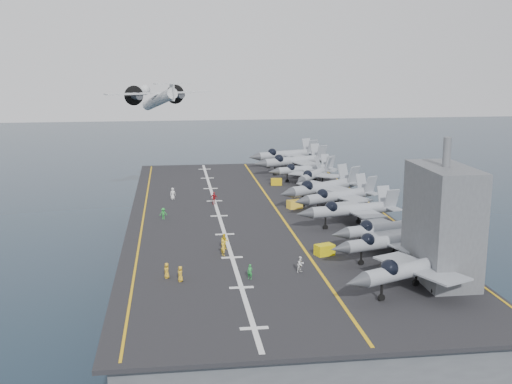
{
  "coord_description": "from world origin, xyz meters",
  "views": [
    {
      "loc": [
        -12.62,
        -91.18,
        33.42
      ],
      "look_at": [
        0.0,
        4.0,
        13.0
      ],
      "focal_mm": 45.0,
      "sensor_mm": 36.0,
      "label": 1
    }
  ],
  "objects": [
    {
      "name": "crew_8",
      "position": [
        -13.51,
        -26.07,
        11.24
      ],
      "size": [
        0.92,
        1.15,
        1.67
      ],
      "primitive_type": "imported",
      "color": "gold",
      "rests_on": "flight_deck"
    },
    {
      "name": "tow_cart_b",
      "position": [
        5.92,
        3.37,
        11.05
      ],
      "size": [
        2.49,
        2.0,
        1.3
      ],
      "primitive_type": null,
      "color": "yellow",
      "rests_on": "flight_deck"
    },
    {
      "name": "crew_4",
      "position": [
        -6.21,
        7.66,
        11.4
      ],
      "size": [
        1.37,
        1.11,
        1.99
      ],
      "primitive_type": "imported",
      "color": "maroon",
      "rests_on": "flight_deck"
    },
    {
      "name": "fighter_jet_6",
      "position": [
        12.36,
        18.89,
        12.79
      ],
      "size": [
        15.18,
        16.55,
        4.78
      ],
      "primitive_type": null,
      "color": "gray",
      "rests_on": "flight_deck"
    },
    {
      "name": "crew_6",
      "position": [
        -4.82,
        -27.53,
        11.21
      ],
      "size": [
        1.17,
        1.07,
        1.62
      ],
      "primitive_type": "imported",
      "color": "#218B37",
      "rests_on": "flight_deck"
    },
    {
      "name": "ground",
      "position": [
        0.0,
        0.0,
        0.0
      ],
      "size": [
        500.0,
        500.0,
        0.0
      ],
      "primitive_type": "plane",
      "color": "#142135",
      "rests_on": "ground"
    },
    {
      "name": "flight_deck",
      "position": [
        0.0,
        0.0,
        10.2
      ],
      "size": [
        38.0,
        92.0,
        0.4
      ],
      "primitive_type": "cube",
      "color": "black",
      "rests_on": "hull"
    },
    {
      "name": "fighter_jet_7",
      "position": [
        12.1,
        25.17,
        12.7
      ],
      "size": [
        15.04,
        11.9,
        4.59
      ],
      "primitive_type": null,
      "color": "gray",
      "rests_on": "flight_deck"
    },
    {
      "name": "fighter_jet_3",
      "position": [
        11.79,
        -8.31,
        12.96
      ],
      "size": [
        16.38,
        12.49,
        5.13
      ],
      "primitive_type": null,
      "color": "#8D939B",
      "rests_on": "flight_deck"
    },
    {
      "name": "tow_cart_a",
      "position": [
        4.91,
        -20.43,
        11.05
      ],
      "size": [
        2.49,
        2.03,
        1.29
      ],
      "primitive_type": null,
      "color": "#D2BE0B",
      "rests_on": "flight_deck"
    },
    {
      "name": "transport_plane",
      "position": [
        -15.02,
        51.98,
        24.06
      ],
      "size": [
        28.41,
        24.32,
        5.66
      ],
      "primitive_type": null,
      "color": "silver"
    },
    {
      "name": "crew_3",
      "position": [
        -14.08,
        -0.81,
        11.23
      ],
      "size": [
        1.0,
        0.67,
        1.66
      ],
      "primitive_type": "imported",
      "color": "green",
      "rests_on": "flight_deck"
    },
    {
      "name": "landing_centerline",
      "position": [
        -6.0,
        0.0,
        10.42
      ],
      "size": [
        0.5,
        90.0,
        0.02
      ],
      "primitive_type": "cube",
      "color": "silver",
      "rests_on": "flight_deck"
    },
    {
      "name": "crew_1",
      "position": [
        -6.96,
        -19.05,
        11.37
      ],
      "size": [
        1.3,
        1.4,
        1.94
      ],
      "primitive_type": "imported",
      "color": "yellow",
      "rests_on": "flight_deck"
    },
    {
      "name": "foul_line",
      "position": [
        3.0,
        0.0,
        10.42
      ],
      "size": [
        0.35,
        90.0,
        0.02
      ],
      "primitive_type": "cube",
      "color": "gold",
      "rests_on": "flight_deck"
    },
    {
      "name": "crew_7",
      "position": [
        0.9,
        -26.1,
        11.3
      ],
      "size": [
        1.29,
        1.17,
        1.8
      ],
      "primitive_type": "imported",
      "color": "white",
      "rests_on": "flight_deck"
    },
    {
      "name": "fighter_jet_0",
      "position": [
        10.83,
        -33.5,
        13.05
      ],
      "size": [
        18.08,
        15.48,
        5.3
      ],
      "primitive_type": null,
      "color": "#979FA7",
      "rests_on": "flight_deck"
    },
    {
      "name": "deck_edge_stbd",
      "position": [
        18.5,
        0.0,
        10.42
      ],
      "size": [
        0.25,
        90.0,
        0.02
      ],
      "primitive_type": "cube",
      "color": "gold",
      "rests_on": "flight_deck"
    },
    {
      "name": "hull",
      "position": [
        0.0,
        0.0,
        5.0
      ],
      "size": [
        36.0,
        90.0,
        10.0
      ],
      "primitive_type": "cube",
      "color": "#56595E",
      "rests_on": "ground"
    },
    {
      "name": "tow_cart_c",
      "position": [
        6.1,
        21.75,
        10.99
      ],
      "size": [
        2.13,
        1.53,
        1.18
      ],
      "primitive_type": null,
      "color": "#C89F0D",
      "rests_on": "flight_deck"
    },
    {
      "name": "fighter_jet_2",
      "position": [
        13.44,
        -17.72,
        12.81
      ],
      "size": [
        15.89,
        12.72,
        4.82
      ],
      "primitive_type": null,
      "color": "#8C949C",
      "rests_on": "flight_deck"
    },
    {
      "name": "fighter_jet_9",
      "position": [
        11.48,
        41.21,
        13.14
      ],
      "size": [
        18.42,
        15.23,
        5.48
      ],
      "primitive_type": null,
      "color": "gray",
      "rests_on": "flight_deck"
    },
    {
      "name": "fighter_jet_1",
      "position": [
        11.84,
        -23.33,
        12.79
      ],
      "size": [
        15.87,
        12.8,
        4.79
      ],
      "primitive_type": null,
      "color": "#979EA7",
      "rests_on": "flight_deck"
    },
    {
      "name": "deck_edge_port",
      "position": [
        -17.0,
        0.0,
        10.42
      ],
      "size": [
        0.25,
        90.0,
        0.02
      ],
      "primitive_type": "cube",
      "color": "gold",
      "rests_on": "flight_deck"
    },
    {
      "name": "fighter_jet_5",
      "position": [
        11.11,
        6.36,
        13.16
      ],
      "size": [
        19.05,
        17.25,
        5.51
      ],
      "primitive_type": null,
      "color": "#959EA5",
      "rests_on": "flight_deck"
    },
    {
      "name": "island_superstructure",
      "position": [
        15.0,
        -30.0,
        17.9
      ],
      "size": [
        5.0,
        10.0,
        15.0
      ],
      "primitive_type": null,
      "color": "#56595E",
      "rests_on": "flight_deck"
    },
    {
      "name": "crew_5",
      "position": [
        -12.67,
        12.28,
        11.36
      ],
      "size": [
        1.36,
        1.15,
        1.92
      ],
      "primitive_type": "imported",
      "color": "silver",
      "rests_on": "flight_deck"
    },
    {
      "name": "crew_2",
      "position": [
        -6.59,
        -16.61,
        11.38
      ],
      "size": [
        1.25,
        0.9,
        1.95
      ],
      "primitive_type": "imported",
      "color": "yellow",
      "rests_on": "flight_deck"
    },
    {
      "name": "crew_0",
      "position": [
        -12.09,
        -27.32,
        11.24
      ],
      "size": [
        0.92,
        1.15,
        1.67
      ],
      "primitive_type": "imported",
      "color": "gold",
      "rests_on": "flight_deck"
    },
    {
      "name": "fighter_jet_8",
      "position": [
        11.48,
        32.71,
        13.14
      ],
      "size": [
        18.42,
        15.23,
        5.48
      ],
      "primitive_type": null,
      "color": "gray",
      "rests_on": "flight_deck"
    },
    {
      "name": "fighter_jet_4",
      "position": [
        12.23,
        0.69,
        12.93
      ],
      "size": [
        17.27,
        14.86,
        5.06
      ],
      "primitive_type": null,
      "color": "gray",
      "rests_on": "flight_deck"
    }
  ]
}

